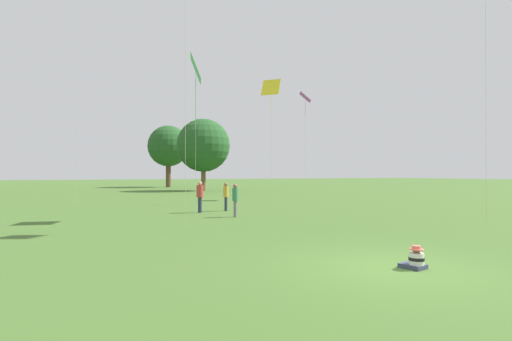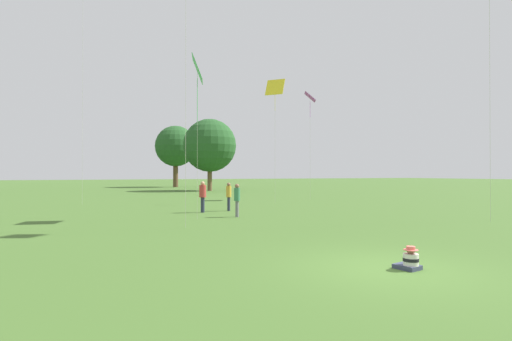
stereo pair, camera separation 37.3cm
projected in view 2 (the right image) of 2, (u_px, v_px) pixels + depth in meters
name	position (u px, v px, depth m)	size (l,w,h in m)	color
ground_plane	(387.00, 269.00, 9.22)	(300.00, 300.00, 0.00)	#426628
seated_toddler	(410.00, 260.00, 9.14)	(0.53, 0.61, 0.55)	#383D56
person_standing_0	(229.00, 194.00, 23.56)	(0.43, 0.43, 1.67)	#282D42
person_standing_1	(203.00, 194.00, 22.58)	(0.54, 0.54, 1.76)	#282D42
person_standing_3	(237.00, 197.00, 20.22)	(0.42, 0.42, 1.68)	slate
kite_0	(275.00, 89.00, 29.85)	(1.42, 1.45, 9.32)	yellow
kite_4	(310.00, 99.00, 34.35)	(1.36, 1.47, 9.22)	#B738C6
kite_5	(197.00, 72.00, 19.44)	(0.87, 1.41, 7.92)	green
distant_tree_0	(176.00, 146.00, 65.62)	(6.70, 6.70, 10.10)	brown
distant_tree_1	(210.00, 146.00, 51.33)	(6.82, 6.82, 9.25)	brown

